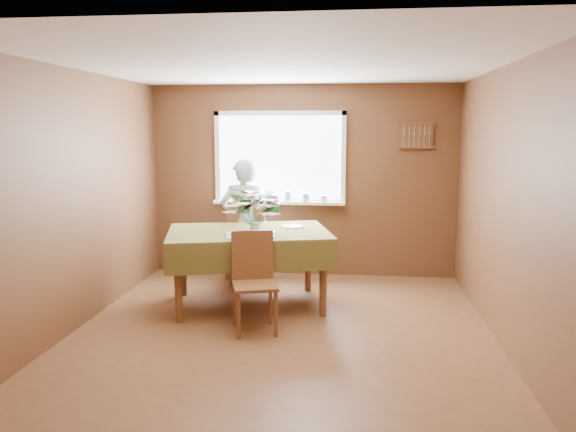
# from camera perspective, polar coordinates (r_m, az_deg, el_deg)

# --- Properties ---
(floor) EXTENTS (4.50, 4.50, 0.00)m
(floor) POSITION_cam_1_polar(r_m,az_deg,el_deg) (5.47, -0.67, -11.83)
(floor) COLOR brown
(floor) RESTS_ON ground
(ceiling) EXTENTS (4.50, 4.50, 0.00)m
(ceiling) POSITION_cam_1_polar(r_m,az_deg,el_deg) (5.15, -0.72, 15.17)
(ceiling) COLOR white
(ceiling) RESTS_ON wall_back
(wall_back) EXTENTS (4.00, 0.00, 4.00)m
(wall_back) POSITION_cam_1_polar(r_m,az_deg,el_deg) (7.39, 1.51, 3.56)
(wall_back) COLOR brown
(wall_back) RESTS_ON floor
(wall_front) EXTENTS (4.00, 0.00, 4.00)m
(wall_front) POSITION_cam_1_polar(r_m,az_deg,el_deg) (2.98, -6.17, -4.48)
(wall_front) COLOR brown
(wall_front) RESTS_ON floor
(wall_left) EXTENTS (0.00, 4.50, 4.50)m
(wall_left) POSITION_cam_1_polar(r_m,az_deg,el_deg) (5.77, -20.82, 1.47)
(wall_left) COLOR brown
(wall_left) RESTS_ON floor
(wall_right) EXTENTS (0.00, 4.50, 4.50)m
(wall_right) POSITION_cam_1_polar(r_m,az_deg,el_deg) (5.30, 21.29, 0.84)
(wall_right) COLOR brown
(wall_right) RESTS_ON floor
(window_assembly) EXTENTS (1.72, 0.20, 1.22)m
(window_assembly) POSITION_cam_1_polar(r_m,az_deg,el_deg) (7.36, -0.86, 4.32)
(window_assembly) COLOR white
(window_assembly) RESTS_ON wall_back
(spoon_rack) EXTENTS (0.44, 0.05, 0.33)m
(spoon_rack) POSITION_cam_1_polar(r_m,az_deg,el_deg) (7.34, 12.97, 8.00)
(spoon_rack) COLOR brown
(spoon_rack) RESTS_ON wall_back
(dining_table) EXTENTS (1.96, 1.57, 0.85)m
(dining_table) POSITION_cam_1_polar(r_m,az_deg,el_deg) (6.12, -4.03, -2.45)
(dining_table) COLOR brown
(dining_table) RESTS_ON floor
(chair_far) EXTENTS (0.59, 0.59, 1.06)m
(chair_far) POSITION_cam_1_polar(r_m,az_deg,el_deg) (7.01, -4.40, -2.37)
(chair_far) COLOR brown
(chair_far) RESTS_ON floor
(chair_near) EXTENTS (0.51, 0.51, 0.96)m
(chair_near) POSITION_cam_1_polar(r_m,az_deg,el_deg) (5.46, -3.50, -6.17)
(chair_near) COLOR brown
(chair_near) RESTS_ON floor
(seated_woman) EXTENTS (0.63, 0.47, 1.58)m
(seated_woman) POSITION_cam_1_polar(r_m,az_deg,el_deg) (6.89, -4.46, -0.72)
(seated_woman) COLOR white
(seated_woman) RESTS_ON floor
(flower_bouquet) EXTENTS (0.52, 0.52, 0.45)m
(flower_bouquet) POSITION_cam_1_polar(r_m,az_deg,el_deg) (5.82, -3.43, 0.92)
(flower_bouquet) COLOR white
(flower_bouquet) RESTS_ON dining_table
(side_plate) EXTENTS (0.28, 0.28, 0.01)m
(side_plate) POSITION_cam_1_polar(r_m,az_deg,el_deg) (6.32, 0.45, -1.06)
(side_plate) COLOR white
(side_plate) RESTS_ON dining_table
(table_knife) EXTENTS (0.03, 0.21, 0.00)m
(table_knife) POSITION_cam_1_polar(r_m,az_deg,el_deg) (5.90, -1.62, -1.74)
(table_knife) COLOR silver
(table_knife) RESTS_ON dining_table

